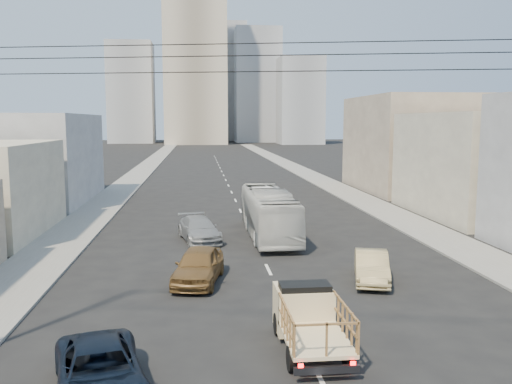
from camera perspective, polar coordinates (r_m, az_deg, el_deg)
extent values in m
cube|color=slate|center=(82.81, -11.85, 2.23)|extent=(3.50, 180.00, 0.12)
cube|color=slate|center=(83.77, 4.37, 2.42)|extent=(3.50, 180.00, 0.12)
cube|color=silver|center=(21.63, 3.40, -12.39)|extent=(0.15, 2.00, 0.01)
cube|color=silver|center=(27.29, 1.31, -8.16)|extent=(0.15, 2.00, 0.01)
cube|color=silver|center=(33.07, -0.03, -5.38)|extent=(0.15, 2.00, 0.01)
cube|color=silver|center=(38.92, -0.96, -3.43)|extent=(0.15, 2.00, 0.01)
cube|color=silver|center=(44.80, -1.65, -1.99)|extent=(0.15, 2.00, 0.01)
cube|color=silver|center=(50.72, -2.17, -0.89)|extent=(0.15, 2.00, 0.01)
cube|color=silver|center=(56.65, -2.59, -0.01)|extent=(0.15, 2.00, 0.01)
cube|color=silver|center=(62.59, -2.93, 0.69)|extent=(0.15, 2.00, 0.01)
cube|color=silver|center=(68.55, -3.20, 1.28)|extent=(0.15, 2.00, 0.01)
cube|color=silver|center=(74.51, -3.44, 1.77)|extent=(0.15, 2.00, 0.01)
cube|color=silver|center=(80.47, -3.64, 2.19)|extent=(0.15, 2.00, 0.01)
cube|color=silver|center=(86.45, -3.81, 2.55)|extent=(0.15, 2.00, 0.01)
cube|color=silver|center=(92.42, -3.96, 2.86)|extent=(0.15, 2.00, 0.01)
cube|color=silver|center=(98.40, -4.09, 3.14)|extent=(0.15, 2.00, 0.01)
cube|color=silver|center=(104.38, -4.21, 3.38)|extent=(0.15, 2.00, 0.01)
cube|color=silver|center=(110.36, -4.31, 3.60)|extent=(0.15, 2.00, 0.01)
cube|color=silver|center=(116.35, -4.40, 3.79)|extent=(0.15, 2.00, 0.01)
cube|color=beige|center=(17.41, 6.26, -15.03)|extent=(1.90, 3.00, 0.12)
cube|color=beige|center=(19.15, 4.97, -12.08)|extent=(1.90, 1.60, 1.50)
cube|color=black|center=(18.72, 5.14, -10.60)|extent=(1.70, 0.90, 0.70)
cube|color=#2D2D33|center=(16.15, 7.48, -18.07)|extent=(1.90, 0.12, 0.22)
cube|color=#FF0C0C|center=(15.94, 4.74, -17.79)|extent=(0.15, 0.05, 0.12)
cube|color=#FF0C0C|center=(16.27, 10.18, -17.35)|extent=(0.15, 0.05, 0.12)
cylinder|color=black|center=(19.30, 2.34, -13.70)|extent=(0.25, 0.76, 0.76)
cylinder|color=black|center=(19.61, 7.40, -13.41)|extent=(0.25, 0.76, 0.76)
cylinder|color=black|center=(16.75, 3.81, -17.12)|extent=(0.25, 0.76, 0.76)
cylinder|color=black|center=(17.11, 9.68, -16.68)|extent=(0.25, 0.76, 0.76)
imported|color=black|center=(15.83, -16.13, -17.73)|extent=(3.39, 5.31, 1.36)
imported|color=beige|center=(34.72, 1.36, -2.21)|extent=(2.65, 10.96, 3.05)
imported|color=brown|center=(25.14, -6.07, -7.68)|extent=(2.77, 4.99, 1.60)
imported|color=tan|center=(25.74, 12.06, -7.69)|extent=(2.51, 4.46, 1.39)
imported|color=gray|center=(33.75, -6.02, -3.91)|extent=(3.05, 5.32, 1.45)
cylinder|color=black|center=(14.12, 8.20, 15.35)|extent=(23.01, 5.02, 0.02)
cylinder|color=black|center=(14.09, 8.17, 14.14)|extent=(23.01, 5.02, 0.02)
cylinder|color=black|center=(14.04, 8.14, 12.52)|extent=(23.01, 5.02, 0.02)
cube|color=#A79C87|center=(46.27, 23.63, 2.67)|extent=(11.00, 14.00, 8.00)
cube|color=gray|center=(60.80, 16.62, 4.92)|extent=(12.00, 16.00, 10.00)
cube|color=gray|center=(53.65, -23.57, 3.25)|extent=(12.00, 16.00, 8.00)
cube|color=gray|center=(183.47, -6.43, 14.48)|extent=(20.00, 20.00, 60.00)
cube|color=#979A9F|center=(198.63, 0.12, 11.08)|extent=(16.00, 16.00, 40.00)
cube|color=#979A9F|center=(193.63, -12.98, 10.10)|extent=(15.00, 15.00, 34.00)
cube|color=gray|center=(212.78, -3.60, 11.37)|extent=(18.00, 18.00, 44.00)
cube|color=#979A9F|center=(180.31, 4.66, 9.52)|extent=(14.00, 14.00, 28.00)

